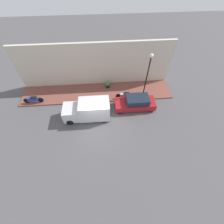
{
  "coord_description": "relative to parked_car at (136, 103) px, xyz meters",
  "views": [
    {
      "loc": [
        -8.36,
        -0.71,
        12.3
      ],
      "look_at": [
        1.06,
        -1.46,
        0.6
      ],
      "focal_mm": 24.0,
      "sensor_mm": 36.0,
      "label": 1
    }
  ],
  "objects": [
    {
      "name": "streetlamp",
      "position": [
        1.4,
        -1.11,
        2.99
      ],
      "size": [
        0.37,
        0.37,
        5.27
      ],
      "color": "black",
      "rests_on": "sidewalk"
    },
    {
      "name": "scooter_silver",
      "position": [
        1.4,
        0.88,
        -0.15
      ],
      "size": [
        0.3,
        2.11,
        0.75
      ],
      "color": "#B7B7BF",
      "rests_on": "sidewalk"
    },
    {
      "name": "potted_plant",
      "position": [
        3.31,
        2.74,
        -0.15
      ],
      "size": [
        0.54,
        0.54,
        0.8
      ],
      "color": "black",
      "rests_on": "sidewalk"
    },
    {
      "name": "motorcycle_blue",
      "position": [
        1.48,
        10.93,
        -0.12
      ],
      "size": [
        0.3,
        2.1,
        0.81
      ],
      "color": "navy",
      "rests_on": "sidewalk"
    },
    {
      "name": "delivery_van",
      "position": [
        -0.89,
        4.96,
        0.35
      ],
      "size": [
        1.84,
        4.5,
        2.07
      ],
      "color": "silver",
      "rests_on": "ground_plane"
    },
    {
      "name": "parked_car",
      "position": [
        0.0,
        0.0,
        0.0
      ],
      "size": [
        1.66,
        4.19,
        1.47
      ],
      "color": "maroon",
      "rests_on": "ground_plane"
    },
    {
      "name": "sidewalk",
      "position": [
        2.57,
        4.01,
        -0.63
      ],
      "size": [
        3.12,
        17.12,
        0.13
      ],
      "color": "brown",
      "rests_on": "ground_plane"
    },
    {
      "name": "ground_plane",
      "position": [
        -2.03,
        4.01,
        -0.69
      ],
      "size": [
        60.0,
        60.0,
        0.0
      ],
      "primitive_type": "plane",
      "color": "#514F51"
    },
    {
      "name": "building_facade",
      "position": [
        4.29,
        4.01,
        1.9
      ],
      "size": [
        0.3,
        17.12,
        5.19
      ],
      "color": "beige",
      "rests_on": "ground_plane"
    }
  ]
}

